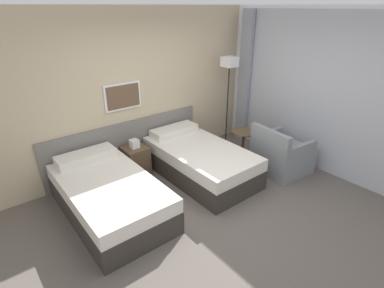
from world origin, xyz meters
The scene contains 9 objects.
ground_plane centered at (0.00, 0.00, 0.00)m, with size 16.00×16.00×0.00m, color #5B544C.
wall_headboard centered at (-0.02, 2.03, 1.30)m, with size 10.00×0.10×2.70m.
wall_window centered at (2.34, -0.14, 1.34)m, with size 0.21×4.50×2.70m.
bed_near_door centered at (-1.17, 0.99, 0.28)m, with size 1.09×1.97×0.66m.
bed_near_window centered at (0.49, 0.99, 0.28)m, with size 1.09×1.97×0.66m.
nightstand centered at (-0.34, 1.73, 0.26)m, with size 0.39×0.40×0.64m.
floor_lamp centered at (1.71, 1.60, 1.54)m, with size 0.25×0.25×1.82m.
side_table centered at (1.43, 0.88, 0.43)m, with size 0.46×0.46×0.62m.
armchair centered at (1.71, 0.22, 0.29)m, with size 0.90×0.89×0.85m.
Camera 1 is at (-2.45, -2.45, 2.69)m, focal length 28.00 mm.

